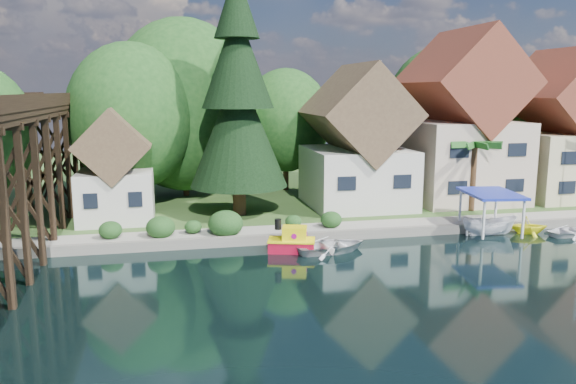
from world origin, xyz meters
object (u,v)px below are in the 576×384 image
palm_tree (475,146)px  boat_white_b (572,230)px  shed (115,173)px  house_right (561,135)px  house_center (461,128)px  house_left (357,147)px  conifer (238,99)px  boat_white_a (331,244)px  boat_yellow (528,224)px  tugboat (292,242)px  boat_canopy (490,217)px

palm_tree → boat_white_b: 8.90m
boat_white_b → shed: bearing=64.1°
shed → house_right: bearing=2.4°
boat_white_b → house_center: bearing=4.1°
house_left → conifer: conifer is taller
boat_white_a → boat_white_b: boat_white_a is taller
conifer → boat_white_b: (21.04, -8.66, -8.47)m
boat_yellow → house_left: bearing=60.4°
shed → boat_white_a: size_ratio=1.79×
house_right → boat_yellow: (-8.97, -9.04, -5.13)m
house_right → boat_white_a: 25.85m
house_left → conifer: size_ratio=0.64×
conifer → boat_yellow: size_ratio=7.01×
tugboat → boat_canopy: 13.61m
conifer → house_center: bearing=5.8°
boat_canopy → boat_white_b: 5.58m
palm_tree → house_right: bearing=20.0°
house_right → boat_white_a: size_ratio=2.84×
tugboat → boat_canopy: boat_canopy is taller
shed → boat_yellow: shed is taller
house_left → shed: bearing=-175.2°
house_right → boat_white_b: 13.06m
conifer → boat_yellow: conifer is taller
house_center → conifer: 18.67m
tugboat → boat_white_a: size_ratio=0.70×
boat_yellow → boat_white_a: bearing=110.9°
shed → boat_white_a: 16.06m
house_left → house_right: size_ratio=0.88×
house_left → boat_white_a: 12.47m
boat_white_a → boat_yellow: (14.09, 1.35, 0.20)m
house_left → house_right: (18.00, 0.00, 0.64)m
palm_tree → tugboat: bearing=-157.9°
boat_yellow → house_right: bearing=-29.4°
house_left → boat_white_b: house_left is taller
house_right → palm_tree: size_ratio=2.24×
conifer → palm_tree: size_ratio=3.11×
house_center → boat_white_b: (2.62, -10.53, -6.06)m
conifer → palm_tree: bearing=-7.7°
shed → tugboat: size_ratio=2.54×
boat_white_a → boat_canopy: bearing=-93.3°
boat_yellow → shed: bearing=89.8°
palm_tree → boat_yellow: palm_tree is taller
house_left → boat_white_b: size_ratio=3.20×
house_left → tugboat: (-7.33, -9.87, -4.54)m
boat_white_a → boat_yellow: bearing=-95.3°
house_right → boat_white_a: (-23.06, -10.39, -5.32)m
house_right → boat_white_a: house_right is taller
palm_tree → boat_white_a: palm_tree is taller
house_right → conifer: bearing=-177.1°
boat_yellow → boat_white_b: 2.79m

